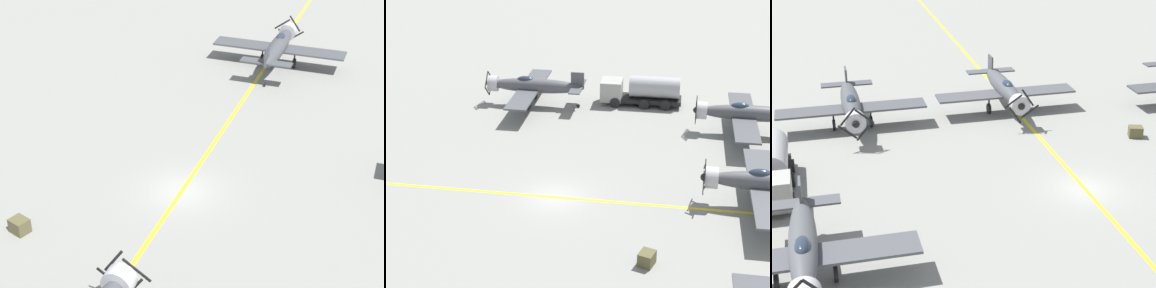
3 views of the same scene
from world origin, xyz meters
The scene contains 4 objects.
ground_plane centered at (0.00, 0.00, 0.00)m, with size 400.00×400.00×0.00m, color gray.
taxiway_stripe centered at (0.00, 0.00, 0.00)m, with size 0.30×160.00×0.01m, color yellow.
airplane_far_center centered at (1.00, 22.22, 2.01)m, with size 12.00×9.98×3.65m.
supply_crate_by_tanker centered at (-7.37, -7.15, 0.44)m, with size 1.06×0.88×0.88m, color brown.
Camera 1 is at (12.27, -32.01, 22.96)m, focal length 60.00 mm.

